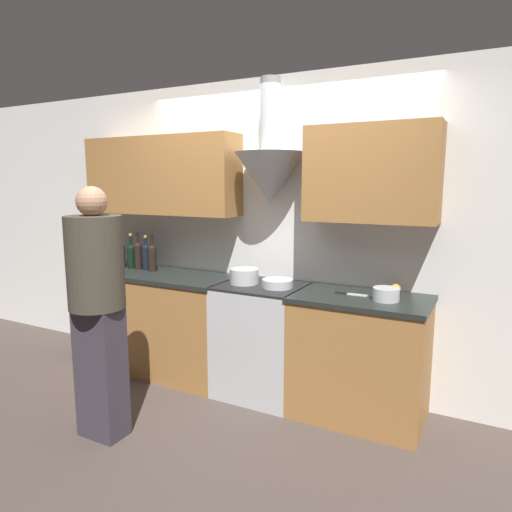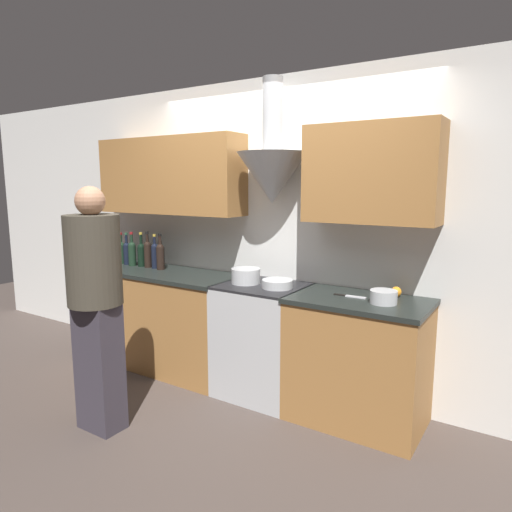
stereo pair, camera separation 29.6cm
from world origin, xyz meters
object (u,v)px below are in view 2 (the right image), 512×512
(wine_bottle_7, at_px, (160,255))
(person_foreground_left, at_px, (96,300))
(wine_bottle_6, at_px, (155,254))
(orange_fruit, at_px, (396,292))
(wine_bottle_4, at_px, (141,253))
(stock_pot, at_px, (246,276))
(saucepan, at_px, (384,297))
(stove_range, at_px, (263,339))
(wine_bottle_2, at_px, (127,252))
(wine_bottle_5, at_px, (148,253))
(wine_bottle_1, at_px, (121,251))
(mixing_bowl, at_px, (277,284))
(wine_bottle_0, at_px, (114,250))
(wine_bottle_3, at_px, (132,252))

(wine_bottle_7, height_order, person_foreground_left, person_foreground_left)
(wine_bottle_6, xyz_separation_m, orange_fruit, (2.27, 0.13, -0.10))
(wine_bottle_4, bearing_deg, stock_pot, -3.66)
(saucepan, bearing_deg, person_foreground_left, -148.02)
(stove_range, height_order, saucepan, saucepan)
(wine_bottle_2, height_order, wine_bottle_5, wine_bottle_5)
(wine_bottle_5, bearing_deg, wine_bottle_7, -5.13)
(wine_bottle_7, distance_m, person_foreground_left, 1.23)
(wine_bottle_1, xyz_separation_m, mixing_bowl, (1.89, -0.09, -0.09))
(wine_bottle_0, xyz_separation_m, wine_bottle_5, (0.48, 0.01, 0.01))
(orange_fruit, height_order, person_foreground_left, person_foreground_left)
(wine_bottle_6, bearing_deg, wine_bottle_4, 178.86)
(wine_bottle_6, relative_size, saucepan, 1.79)
(wine_bottle_7, bearing_deg, orange_fruit, 3.82)
(stove_range, height_order, wine_bottle_7, wine_bottle_7)
(stove_range, height_order, stock_pot, stock_pot)
(wine_bottle_5, bearing_deg, wine_bottle_4, 176.46)
(wine_bottle_4, bearing_deg, wine_bottle_1, 179.67)
(wine_bottle_0, bearing_deg, mixing_bowl, -2.11)
(wine_bottle_5, distance_m, orange_fruit, 2.37)
(wine_bottle_1, distance_m, person_foreground_left, 1.56)
(wine_bottle_6, distance_m, mixing_bowl, 1.41)
(mixing_bowl, height_order, saucepan, saucepan)
(wine_bottle_7, bearing_deg, stock_pot, -3.40)
(wine_bottle_5, height_order, wine_bottle_6, wine_bottle_5)
(orange_fruit, bearing_deg, wine_bottle_5, -176.88)
(stove_range, distance_m, stock_pot, 0.54)
(wine_bottle_5, xyz_separation_m, orange_fruit, (2.36, 0.13, -0.11))
(wine_bottle_2, height_order, person_foreground_left, person_foreground_left)
(wine_bottle_7, relative_size, saucepan, 1.87)
(wine_bottle_2, bearing_deg, wine_bottle_7, -2.18)
(wine_bottle_2, xyz_separation_m, wine_bottle_6, (0.39, 0.00, 0.01))
(wine_bottle_7, relative_size, stock_pot, 1.45)
(mixing_bowl, bearing_deg, wine_bottle_6, 176.47)
(wine_bottle_1, bearing_deg, wine_bottle_7, -2.41)
(wine_bottle_3, relative_size, stock_pot, 1.41)
(wine_bottle_1, relative_size, mixing_bowl, 1.31)
(stock_pot, xyz_separation_m, person_foreground_left, (-0.53, -1.06, -0.04))
(stove_range, relative_size, person_foreground_left, 0.54)
(person_foreground_left, bearing_deg, wine_bottle_3, 127.72)
(saucepan, bearing_deg, mixing_bowl, 179.17)
(wine_bottle_1, distance_m, stock_pot, 1.59)
(orange_fruit, relative_size, person_foreground_left, 0.04)
(wine_bottle_2, xyz_separation_m, wine_bottle_4, (0.20, 0.00, 0.00))
(wine_bottle_1, bearing_deg, wine_bottle_6, -0.64)
(wine_bottle_0, distance_m, stock_pot, 1.68)
(wine_bottle_6, height_order, person_foreground_left, person_foreground_left)
(wine_bottle_0, xyz_separation_m, saucepan, (2.82, -0.08, -0.09))
(wine_bottle_0, bearing_deg, wine_bottle_6, 1.41)
(wine_bottle_1, xyz_separation_m, wine_bottle_7, (0.57, -0.02, 0.01))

